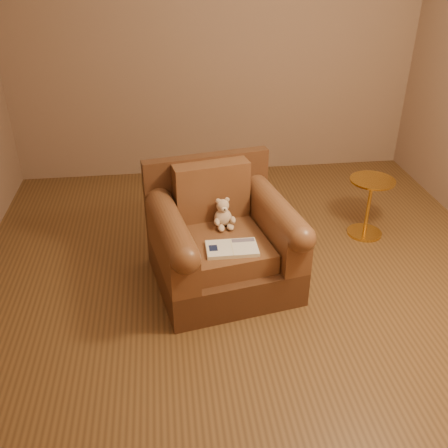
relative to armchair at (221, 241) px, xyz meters
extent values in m
plane|color=brown|center=(0.18, -0.04, -0.32)|extent=(4.00, 4.00, 0.00)
cube|color=#8A6A55|center=(0.18, 1.96, 1.03)|extent=(4.00, 0.02, 2.70)
cube|color=#8A6A55|center=(0.18, -2.04, 1.03)|extent=(4.00, 0.02, 2.70)
cube|color=#4D2C19|center=(0.01, -0.04, -0.19)|extent=(1.07, 1.03, 0.26)
cube|color=#4D2C19|center=(-0.06, 0.35, 0.22)|extent=(0.92, 0.26, 0.57)
cube|color=brown|center=(0.02, -0.09, 0.01)|extent=(0.64, 0.73, 0.14)
cube|color=brown|center=(-0.04, 0.23, 0.28)|extent=(0.55, 0.24, 0.42)
cube|color=brown|center=(-0.35, -0.15, 0.08)|extent=(0.33, 0.81, 0.30)
cube|color=brown|center=(0.38, -0.02, 0.08)|extent=(0.33, 0.81, 0.30)
cylinder|color=brown|center=(-0.35, -0.15, 0.23)|extent=(0.33, 0.81, 0.18)
cylinder|color=brown|center=(0.38, -0.02, 0.23)|extent=(0.33, 0.81, 0.18)
ellipsoid|color=#CAAA8D|center=(0.02, 0.09, 0.14)|extent=(0.12, 0.11, 0.13)
sphere|color=#CAAA8D|center=(0.02, 0.10, 0.23)|extent=(0.09, 0.09, 0.09)
ellipsoid|color=#CAAA8D|center=(-0.01, 0.10, 0.26)|extent=(0.04, 0.02, 0.04)
ellipsoid|color=#CAAA8D|center=(0.05, 0.11, 0.26)|extent=(0.04, 0.02, 0.04)
ellipsoid|color=beige|center=(0.03, 0.06, 0.22)|extent=(0.04, 0.03, 0.04)
sphere|color=black|center=(0.03, 0.04, 0.22)|extent=(0.01, 0.01, 0.01)
ellipsoid|color=#CAAA8D|center=(-0.03, 0.04, 0.14)|extent=(0.04, 0.08, 0.04)
ellipsoid|color=#CAAA8D|center=(0.09, 0.05, 0.14)|extent=(0.04, 0.08, 0.04)
ellipsoid|color=#CAAA8D|center=(0.00, 0.02, 0.10)|extent=(0.05, 0.08, 0.04)
ellipsoid|color=#CAAA8D|center=(0.07, 0.02, 0.10)|extent=(0.05, 0.08, 0.04)
cube|color=beige|center=(0.04, -0.24, 0.09)|extent=(0.34, 0.20, 0.02)
cube|color=white|center=(-0.04, -0.24, 0.10)|extent=(0.16, 0.20, 0.00)
cube|color=white|center=(0.12, -0.24, 0.10)|extent=(0.16, 0.20, 0.00)
cube|color=beige|center=(0.04, -0.24, 0.10)|extent=(0.01, 0.20, 0.00)
cube|color=#0F1638|center=(-0.08, -0.24, 0.10)|extent=(0.06, 0.07, 0.00)
cube|color=slate|center=(0.12, -0.17, 0.10)|extent=(0.15, 0.04, 0.00)
cylinder|color=gold|center=(1.27, 0.47, -0.31)|extent=(0.29, 0.29, 0.02)
cylinder|color=gold|center=(1.27, 0.47, -0.07)|extent=(0.03, 0.03, 0.47)
cylinder|color=gold|center=(1.27, 0.47, 0.17)|extent=(0.36, 0.36, 0.02)
cylinder|color=gold|center=(1.27, 0.47, 0.16)|extent=(0.03, 0.03, 0.02)
camera|label=1|loc=(-0.36, -2.94, 1.85)|focal=40.00mm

